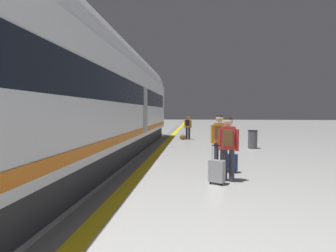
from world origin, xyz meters
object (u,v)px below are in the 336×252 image
Objects in this scene: passenger_near at (228,143)px; duffel_bag_far at (183,137)px; suitcase_mid at (231,162)px; high_speed_train at (44,84)px; suitcase_near at (217,171)px; passenger_far at (188,125)px; waste_bin at (253,139)px; passenger_mid at (219,137)px.

passenger_near is 10.30m from duffel_bag_far.
high_speed_train is at bearing -159.53° from suitcase_mid.
suitcase_near is at bearing -82.92° from duffel_bag_far.
high_speed_train reaches higher than passenger_far.
passenger_far is at bearing 129.84° from waste_bin.
suitcase_mid is at bearing -108.47° from waste_bin.
suitcase_near is at bearing -109.11° from waste_bin.
waste_bin is at bearing 71.53° from suitcase_mid.
waste_bin reaches higher than duffel_bag_far.
suitcase_near reaches higher than suitcase_mid.
passenger_far reaches higher than suitcase_near.
passenger_near reaches higher than suitcase_near.
passenger_far is (-1.29, 10.28, -0.06)m from passenger_near.
high_speed_train is 17.36× the size of passenger_mid.
high_speed_train reaches higher than waste_bin.
passenger_near is at bearing -82.83° from passenger_far.
passenger_near is 1.86× the size of waste_bin.
high_speed_train is at bearing -174.01° from suitcase_near.
suitcase_mid is (0.32, -0.27, -0.73)m from passenger_mid.
passenger_near is 0.98× the size of passenger_mid.
suitcase_mid reaches higher than duffel_bag_far.
high_speed_train is 5.12m from passenger_mid.
duffel_bag_far is (-1.50, 8.82, -0.88)m from passenger_mid.
waste_bin is at bearing 67.40° from passenger_mid.
passenger_far is at bearing 25.44° from duffel_bag_far.
duffel_bag_far is (2.95, 10.87, -2.35)m from high_speed_train.
passenger_mid is at bearing 82.70° from suitcase_near.
passenger_mid is at bearing 24.76° from high_speed_train.
passenger_mid is 3.95× the size of duffel_bag_far.
suitcase_near is 1.06× the size of suitcase_mid.
suitcase_near is at bearing -84.71° from passenger_far.
passenger_mid reaches higher than duffel_bag_far.
duffel_bag_far is at bearing 74.80° from high_speed_train.
passenger_mid reaches higher than waste_bin.
passenger_near is at bearing 43.04° from suitcase_near.
waste_bin is at bearing 72.62° from passenger_near.
passenger_far is at bearing 73.48° from high_speed_train.
waste_bin is (1.99, 6.35, -0.55)m from passenger_near.
suitcase_near reaches higher than duffel_bag_far.
suitcase_near is at bearing -111.61° from suitcase_mid.
suitcase_mid is at bearing 68.39° from suitcase_near.
suitcase_mid is 9.38m from passenger_far.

